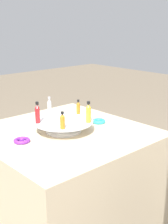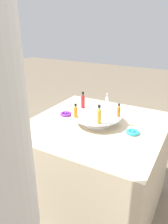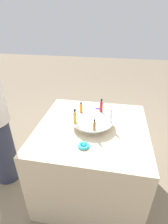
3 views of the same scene
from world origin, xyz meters
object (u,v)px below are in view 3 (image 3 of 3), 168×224
display_stand (92,122)px  bottle_clear (111,116)px  bottle_amber (94,125)px  bottle_red (101,106)px  bottle_orange (81,108)px  ribbon_bow_teal (84,146)px  bottle_gold (75,117)px  ribbon_bow_purple (98,110)px

display_stand → bottle_clear: (-0.15, 0.01, 0.07)m
bottle_amber → bottle_clear: 0.18m
bottle_amber → bottle_red: bearing=-94.5°
bottle_orange → bottle_clear: 0.29m
bottle_orange → ribbon_bow_teal: (-0.09, 0.37, -0.10)m
bottle_red → bottle_gold: same height
bottle_gold → ribbon_bow_purple: (-0.15, -0.35, -0.12)m
bottle_orange → display_stand: bearing=139.5°
display_stand → bottle_red: bearing=-112.5°
display_stand → bottle_amber: bearing=103.5°
bottle_gold → ribbon_bow_teal: (-0.10, 0.19, -0.12)m
bottle_gold → bottle_clear: bottle_gold is taller
bottle_gold → ribbon_bow_teal: size_ratio=1.45×
ribbon_bow_purple → bottle_amber: bearing=91.7°
bottle_gold → ribbon_bow_teal: bottle_gold is taller
ribbon_bow_purple → bottle_orange: bearing=51.2°
display_stand → ribbon_bow_teal: size_ratio=4.08×
ribbon_bow_teal → ribbon_bow_purple: ribbon_bow_teal is taller
bottle_gold → ribbon_bow_purple: bottle_gold is taller
bottle_orange → ribbon_bow_purple: 0.24m
bottle_gold → bottle_clear: size_ratio=1.13×
bottle_red → bottle_clear: bottle_red is taller
display_stand → bottle_clear: bottle_clear is taller
bottle_red → bottle_amber: 0.29m
ribbon_bow_teal → bottle_orange: bearing=-76.0°
bottle_clear → ribbon_bow_teal: bottle_clear is taller
bottle_gold → bottle_amber: size_ratio=1.37×
ribbon_bow_teal → bottle_red: bearing=-101.2°
bottle_gold → bottle_orange: bearing=-94.5°
bottle_red → bottle_orange: bottle_red is taller
display_stand → ribbon_bow_purple: (-0.02, -0.27, -0.04)m
bottle_clear → ribbon_bow_purple: bearing=-65.7°
bottle_red → bottle_amber: bearing=85.5°
display_stand → bottle_orange: (0.11, -0.10, 0.07)m
display_stand → bottle_gold: bearing=31.5°
bottle_clear → bottle_red: bearing=-58.5°
bottle_orange → bottle_gold: 0.18m
bottle_clear → bottle_gold: bearing=13.5°
display_stand → bottle_clear: 0.17m
display_stand → bottle_gold: bottle_gold is taller
bottle_orange → bottle_gold: (0.01, 0.18, 0.01)m
bottle_amber → bottle_orange: bearing=-58.5°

